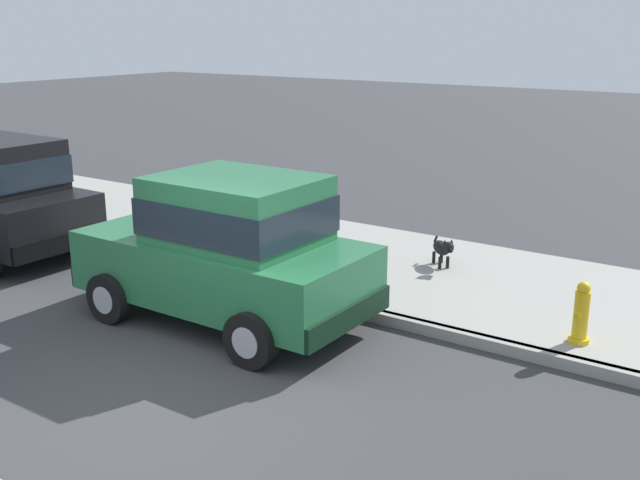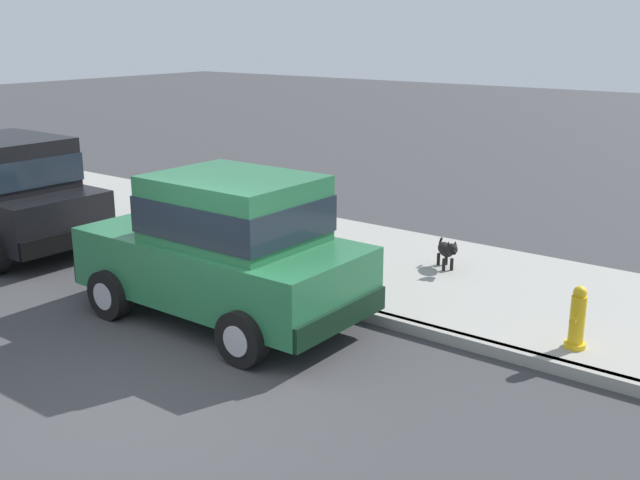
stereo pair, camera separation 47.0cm
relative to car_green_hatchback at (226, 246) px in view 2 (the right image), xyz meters
The scene contains 7 objects.
ground_plane 2.47m from the car_green_hatchback, 160.80° to the right, with size 80.00×80.00×0.00m, color #38383A.
curb 1.58m from the car_green_hatchback, 35.34° to the right, with size 0.16×64.00×0.14m, color gray.
sidewalk 3.09m from the car_green_hatchback, 14.67° to the right, with size 3.60×64.00×0.14m, color #99968E.
car_green_hatchback is the anchor object (origin of this frame).
car_black_hatchback 5.13m from the car_green_hatchback, 89.14° to the left, with size 1.98×3.82×1.88m.
dog_black 3.49m from the car_green_hatchback, 24.14° to the right, with size 0.57×0.57×0.49m.
fire_hydrant 4.20m from the car_green_hatchback, 68.88° to the right, with size 0.34×0.24×0.72m.
Camera 2 is at (-4.22, -5.56, 3.60)m, focal length 42.11 mm.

